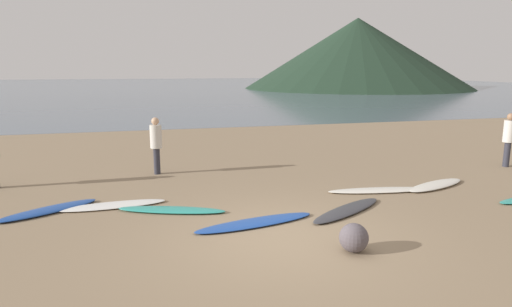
# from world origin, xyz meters

# --- Properties ---
(ground_plane) EXTENTS (120.00, 120.00, 0.20)m
(ground_plane) POSITION_xyz_m (0.00, 10.00, -0.10)
(ground_plane) COLOR #8C7559
(ground_plane) RESTS_ON ground
(ocean_water) EXTENTS (140.00, 100.00, 0.01)m
(ocean_water) POSITION_xyz_m (0.00, 64.90, 0.00)
(ocean_water) COLOR slate
(ocean_water) RESTS_ON ground
(headland_hill) EXTENTS (32.39, 32.39, 9.95)m
(headland_hill) POSITION_xyz_m (28.32, 52.35, 4.97)
(headland_hill) COLOR #1E3323
(headland_hill) RESTS_ON ground
(surfboard_0) EXTENTS (2.06, 1.56, 0.09)m
(surfboard_0) POSITION_xyz_m (-4.38, 2.68, 0.04)
(surfboard_0) COLOR #1E479E
(surfboard_0) RESTS_ON ground
(surfboard_1) EXTENTS (2.35, 0.71, 0.07)m
(surfboard_1) POSITION_xyz_m (-3.08, 2.71, 0.03)
(surfboard_1) COLOR white
(surfboard_1) RESTS_ON ground
(surfboard_2) EXTENTS (2.35, 1.22, 0.08)m
(surfboard_2) POSITION_xyz_m (-1.83, 2.03, 0.04)
(surfboard_2) COLOR teal
(surfboard_2) RESTS_ON ground
(surfboard_3) EXTENTS (2.58, 1.01, 0.07)m
(surfboard_3) POSITION_xyz_m (-0.29, 0.83, 0.04)
(surfboard_3) COLOR #1E479E
(surfboard_3) RESTS_ON ground
(surfboard_4) EXTENTS (2.25, 1.63, 0.08)m
(surfboard_4) POSITION_xyz_m (1.80, 1.07, 0.04)
(surfboard_4) COLOR #333338
(surfboard_4) RESTS_ON ground
(surfboard_5) EXTENTS (2.67, 0.85, 0.08)m
(surfboard_5) POSITION_xyz_m (3.28, 2.29, 0.04)
(surfboard_5) COLOR silver
(surfboard_5) RESTS_ON ground
(surfboard_6) EXTENTS (2.19, 1.28, 0.10)m
(surfboard_6) POSITION_xyz_m (4.92, 2.33, 0.05)
(surfboard_6) COLOR silver
(surfboard_6) RESTS_ON ground
(person_0) EXTENTS (0.34, 0.34, 1.66)m
(person_0) POSITION_xyz_m (8.54, 3.83, 0.98)
(person_0) COLOR #2D2D38
(person_0) RESTS_ON ground
(person_1) EXTENTS (0.33, 0.33, 1.64)m
(person_1) POSITION_xyz_m (-1.98, 5.60, 0.97)
(person_1) COLOR #2D2D38
(person_1) RESTS_ON ground
(beach_rock_near) EXTENTS (0.49, 0.49, 0.49)m
(beach_rock_near) POSITION_xyz_m (0.96, -0.85, 0.25)
(beach_rock_near) COLOR #544C51
(beach_rock_near) RESTS_ON ground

